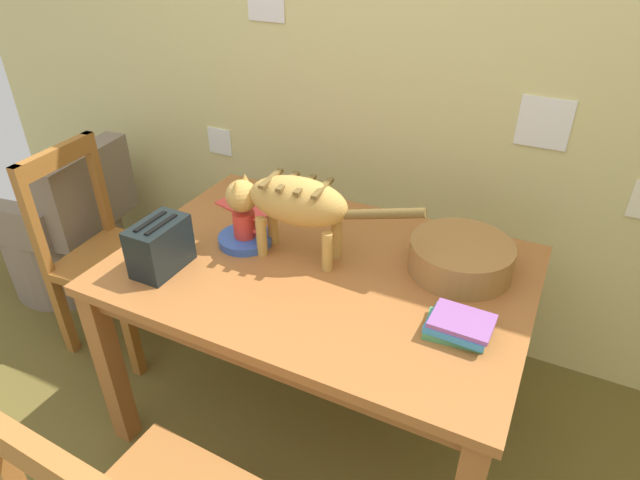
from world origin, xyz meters
TOP-DOWN VIEW (x-y plane):
  - wall_rear at (0.00, 1.78)m, footprint 4.84×0.11m
  - dining_table at (-0.00, 1.01)m, footprint 1.36×0.93m
  - cat at (-0.12, 1.03)m, footprint 0.69×0.17m
  - saucer_bowl at (-0.31, 1.02)m, footprint 0.19×0.19m
  - coffee_mug at (-0.30, 1.02)m, footprint 0.12×0.08m
  - magazine at (-0.43, 1.30)m, footprint 0.29×0.29m
  - book_stack at (0.49, 0.88)m, footprint 0.19×0.15m
  - wicker_basket at (0.42, 1.19)m, footprint 0.33×0.33m
  - toaster at (-0.46, 0.77)m, footprint 0.12×0.20m
  - wooden_chair_near at (-1.07, 1.04)m, footprint 0.45×0.45m
  - wicker_armchair at (-1.60, 1.26)m, footprint 0.63×0.65m

SIDE VIEW (x-z plane):
  - wicker_armchair at x=-1.60m, z-range -0.12..0.66m
  - wooden_chair_near at x=-1.07m, z-range -0.01..0.91m
  - dining_table at x=0.00m, z-range 0.28..1.02m
  - magazine at x=-0.43m, z-range 0.74..0.74m
  - saucer_bowl at x=-0.31m, z-range 0.74..0.76m
  - book_stack at x=0.49m, z-range 0.74..0.79m
  - wicker_basket at x=0.42m, z-range 0.74..0.84m
  - coffee_mug at x=-0.30m, z-range 0.77..0.86m
  - toaster at x=-0.46m, z-range 0.73..0.91m
  - cat at x=-0.12m, z-range 0.79..1.08m
  - wall_rear at x=0.00m, z-range 0.00..2.50m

